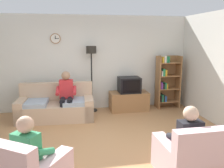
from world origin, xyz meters
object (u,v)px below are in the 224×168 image
(tv_stand, at_px, (129,101))
(person_on_couch, at_px, (66,93))
(bookshelf, at_px, (166,81))
(floor_lamp, at_px, (91,61))
(armchair_near_bookshelf, at_px, (188,159))
(person_in_left_armchair, at_px, (32,151))
(tv, at_px, (129,85))
(couch, at_px, (56,107))
(person_in_right_armchair, at_px, (186,137))

(tv_stand, distance_m, person_on_couch, 1.88)
(bookshelf, height_order, floor_lamp, floor_lamp)
(tv_stand, height_order, person_on_couch, person_on_couch)
(armchair_near_bookshelf, distance_m, person_in_left_armchair, 2.24)
(person_on_couch, bearing_deg, tv, 14.44)
(floor_lamp, xyz_separation_m, person_on_couch, (-0.71, -0.58, -0.75))
(armchair_near_bookshelf, relative_size, person_on_couch, 0.73)
(person_in_left_armchair, bearing_deg, tv_stand, 56.62)
(couch, distance_m, tv_stand, 2.07)
(bookshelf, bearing_deg, tv_stand, -176.43)
(tv_stand, height_order, armchair_near_bookshelf, armchair_near_bookshelf)
(floor_lamp, bearing_deg, tv, -6.66)
(person_on_couch, bearing_deg, couch, 157.89)
(tv, xyz_separation_m, person_in_right_armchair, (0.04, -3.24, -0.15))
(couch, relative_size, armchair_near_bookshelf, 2.16)
(person_on_couch, bearing_deg, floor_lamp, 39.27)
(floor_lamp, xyz_separation_m, armchair_near_bookshelf, (1.10, -3.45, -1.16))
(floor_lamp, relative_size, person_in_left_armchair, 1.65)
(couch, xyz_separation_m, person_in_left_armchair, (-0.14, -2.93, 0.29))
(bookshelf, xyz_separation_m, armchair_near_bookshelf, (-1.12, -3.43, -0.52))
(tv_stand, distance_m, floor_lamp, 1.59)
(person_in_left_armchair, bearing_deg, person_in_right_armchair, 0.88)
(tv, height_order, bookshelf, bookshelf)
(armchair_near_bookshelf, xyz_separation_m, person_in_right_armchair, (-0.00, 0.09, 0.32))
(armchair_near_bookshelf, height_order, person_in_left_armchair, person_in_left_armchair)
(couch, distance_m, person_in_right_armchair, 3.58)
(tv_stand, relative_size, tv, 1.83)
(couch, height_order, floor_lamp, floor_lamp)
(tv, bearing_deg, tv_stand, 90.00)
(couch, relative_size, person_in_left_armchair, 1.73)
(floor_lamp, xyz_separation_m, person_in_left_armchair, (-1.12, -3.40, -0.85))
(couch, relative_size, person_on_couch, 1.56)
(floor_lamp, height_order, person_in_right_armchair, floor_lamp)
(person_on_couch, bearing_deg, bookshelf, 10.68)
(tv, bearing_deg, person_on_couch, -165.56)
(person_in_left_armchair, bearing_deg, bookshelf, 45.33)
(person_in_left_armchair, bearing_deg, armchair_near_bookshelf, -1.43)
(tv, distance_m, armchair_near_bookshelf, 3.36)
(floor_lamp, height_order, armchair_near_bookshelf, floor_lamp)
(tv_stand, height_order, tv, tv)
(armchair_near_bookshelf, relative_size, person_in_right_armchair, 0.80)
(tv, relative_size, bookshelf, 0.38)
(floor_lamp, bearing_deg, bookshelf, -0.69)
(tv, relative_size, person_in_left_armchair, 0.54)
(couch, bearing_deg, tv, 9.60)
(floor_lamp, height_order, person_in_left_armchair, floor_lamp)
(person_in_right_armchair, bearing_deg, floor_lamp, 108.09)
(tv_stand, xyz_separation_m, person_on_couch, (-1.76, -0.48, 0.43))
(floor_lamp, distance_m, person_in_left_armchair, 3.67)
(person_in_left_armchair, relative_size, person_in_right_armchair, 1.00)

